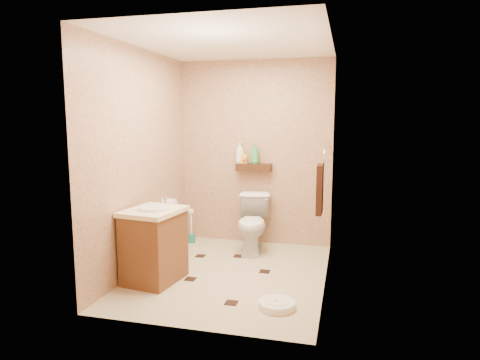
# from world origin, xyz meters

# --- Properties ---
(ground) EXTENTS (2.50, 2.50, 0.00)m
(ground) POSITION_xyz_m (0.00, 0.00, 0.00)
(ground) COLOR #C2B48E
(ground) RESTS_ON ground
(wall_back) EXTENTS (2.00, 0.04, 2.40)m
(wall_back) POSITION_xyz_m (0.00, 1.25, 1.20)
(wall_back) COLOR tan
(wall_back) RESTS_ON ground
(wall_front) EXTENTS (2.00, 0.04, 2.40)m
(wall_front) POSITION_xyz_m (0.00, -1.25, 1.20)
(wall_front) COLOR tan
(wall_front) RESTS_ON ground
(wall_left) EXTENTS (0.04, 2.50, 2.40)m
(wall_left) POSITION_xyz_m (-1.00, 0.00, 1.20)
(wall_left) COLOR tan
(wall_left) RESTS_ON ground
(wall_right) EXTENTS (0.04, 2.50, 2.40)m
(wall_right) POSITION_xyz_m (1.00, 0.00, 1.20)
(wall_right) COLOR tan
(wall_right) RESTS_ON ground
(ceiling) EXTENTS (2.00, 2.50, 0.02)m
(ceiling) POSITION_xyz_m (0.00, 0.00, 2.40)
(ceiling) COLOR white
(ceiling) RESTS_ON wall_back
(wall_shelf) EXTENTS (0.46, 0.14, 0.10)m
(wall_shelf) POSITION_xyz_m (0.00, 1.17, 1.02)
(wall_shelf) COLOR #3B2410
(wall_shelf) RESTS_ON wall_back
(floor_accents) EXTENTS (1.23, 1.40, 0.01)m
(floor_accents) POSITION_xyz_m (0.04, -0.05, 0.00)
(floor_accents) COLOR black
(floor_accents) RESTS_ON ground
(toilet) EXTENTS (0.48, 0.74, 0.70)m
(toilet) POSITION_xyz_m (0.06, 0.83, 0.35)
(toilet) COLOR white
(toilet) RESTS_ON ground
(vanity) EXTENTS (0.58, 0.68, 0.87)m
(vanity) POSITION_xyz_m (-0.70, -0.37, 0.39)
(vanity) COLOR brown
(vanity) RESTS_ON ground
(bathroom_scale) EXTENTS (0.39, 0.39, 0.07)m
(bathroom_scale) POSITION_xyz_m (0.62, -0.70, 0.03)
(bathroom_scale) COLOR white
(bathroom_scale) RESTS_ON ground
(toilet_brush) EXTENTS (0.11, 0.11, 0.46)m
(toilet_brush) POSITION_xyz_m (-0.82, 1.01, 0.16)
(toilet_brush) COLOR #1C7062
(toilet_brush) RESTS_ON ground
(towel_ring) EXTENTS (0.12, 0.30, 0.76)m
(towel_ring) POSITION_xyz_m (0.91, 0.25, 0.95)
(towel_ring) COLOR silver
(towel_ring) RESTS_ON wall_right
(toilet_paper) EXTENTS (0.12, 0.11, 0.12)m
(toilet_paper) POSITION_xyz_m (-0.94, 0.65, 0.60)
(toilet_paper) COLOR white
(toilet_paper) RESTS_ON wall_left
(bottle_a) EXTENTS (0.15, 0.15, 0.28)m
(bottle_a) POSITION_xyz_m (-0.19, 1.17, 1.21)
(bottle_a) COLOR white
(bottle_a) RESTS_ON wall_shelf
(bottle_b) EXTENTS (0.11, 0.11, 0.18)m
(bottle_b) POSITION_xyz_m (-0.14, 1.17, 1.16)
(bottle_b) COLOR gold
(bottle_b) RESTS_ON wall_shelf
(bottle_c) EXTENTS (0.12, 0.12, 0.14)m
(bottle_c) POSITION_xyz_m (-0.14, 1.17, 1.14)
(bottle_c) COLOR red
(bottle_c) RESTS_ON wall_shelf
(bottle_d) EXTENTS (0.13, 0.13, 0.27)m
(bottle_d) POSITION_xyz_m (0.01, 1.17, 1.21)
(bottle_d) COLOR green
(bottle_d) RESTS_ON wall_shelf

